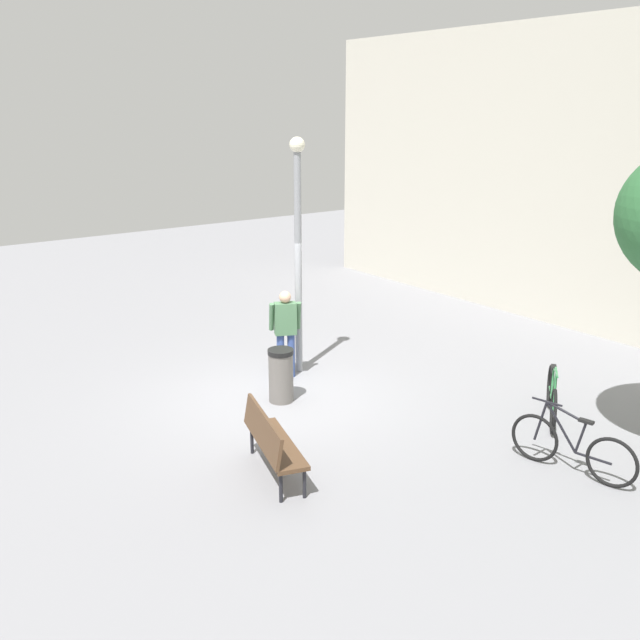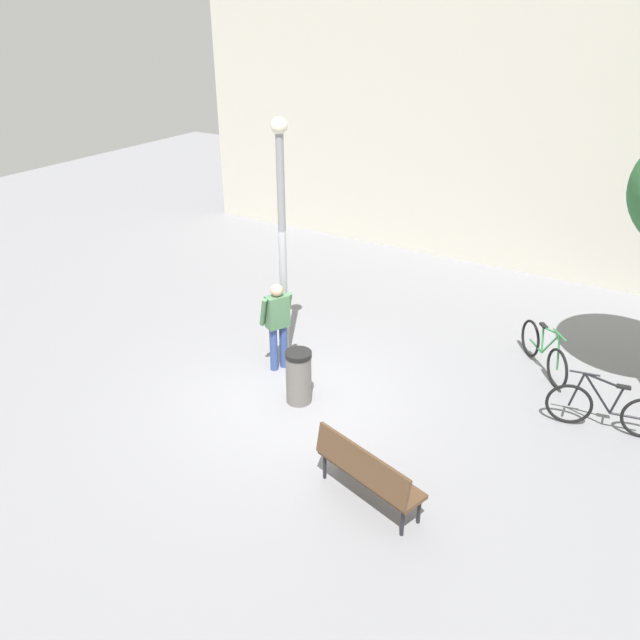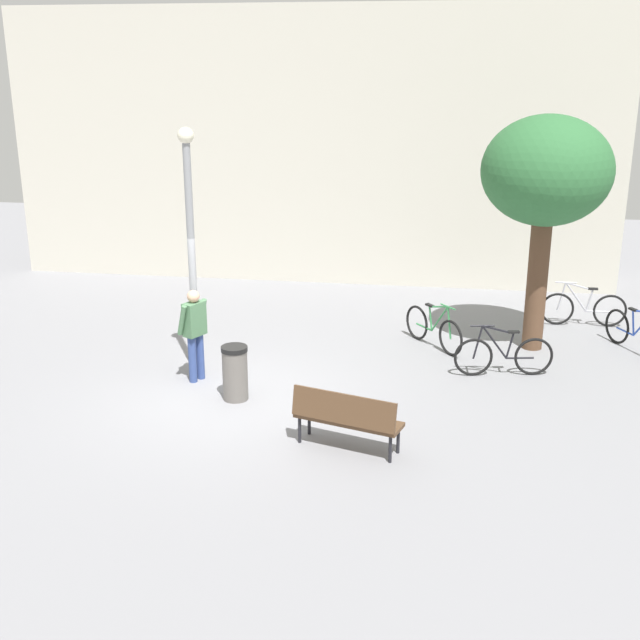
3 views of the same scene
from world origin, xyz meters
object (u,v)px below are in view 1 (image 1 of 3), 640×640
Objects in this scene: lamppost at (298,239)px; person_by_lamppost at (285,328)px; trash_bin at (281,375)px; bicycle_green at (552,396)px; park_bench at (270,439)px; bicycle_black at (571,448)px.

lamppost is 2.63× the size of person_by_lamppost.
person_by_lamppost is 1.78× the size of trash_bin.
trash_bin is (1.01, -1.10, -2.09)m from lamppost.
bicycle_green is (4.25, 2.03, -2.18)m from lamppost.
bicycle_green reaches higher than park_bench.
bicycle_green is at bearing 43.98° from trash_bin.
bicycle_green is at bearing 25.49° from lamppost.
person_by_lamppost is 1.00× the size of park_bench.
lamppost is 5.19m from bicycle_green.
person_by_lamppost reaches higher than bicycle_green.
park_bench is 0.93× the size of bicycle_black.
park_bench is 4.15m from bicycle_black.
lamppost is at bearing 132.73° from trash_bin.
trash_bin is at bearing -158.35° from bicycle_black.
person_by_lamppost is at bearing -73.55° from lamppost.
person_by_lamppost reaches higher than trash_bin.
lamppost is at bearing -154.51° from bicycle_green.
bicycle_black reaches higher than trash_bin.
park_bench is at bearing -126.04° from bicycle_black.
bicycle_black is 1.23× the size of bicycle_green.
bicycle_green reaches higher than trash_bin.
lamppost is 3.03× the size of bicycle_green.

